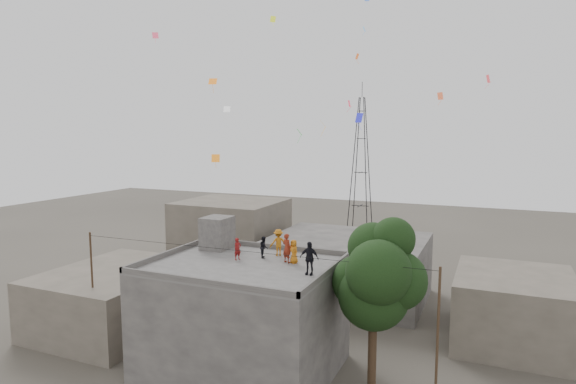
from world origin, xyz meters
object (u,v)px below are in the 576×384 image
person_dark_adult (309,258)px  stair_head_box (217,233)px  transmission_tower (361,165)px  tree (378,277)px  person_red_adult (287,248)px

person_dark_adult → stair_head_box: bearing=156.5°
person_dark_adult → transmission_tower: bearing=99.9°
tree → person_dark_adult: tree is taller
tree → person_red_adult: bearing=172.2°
person_dark_adult → person_red_adult: bearing=138.3°
person_red_adult → stair_head_box: bearing=8.2°
stair_head_box → transmission_tower: bearing=91.2°
tree → stair_head_box: bearing=169.3°
tree → person_dark_adult: bearing=-164.0°
transmission_tower → person_dark_adult: size_ratio=11.69×
stair_head_box → person_dark_adult: stair_head_box is taller
tree → person_red_adult: 5.38m
tree → transmission_tower: 41.12m
stair_head_box → person_dark_adult: (7.26, -2.95, -0.14)m
stair_head_box → tree: bearing=-10.7°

